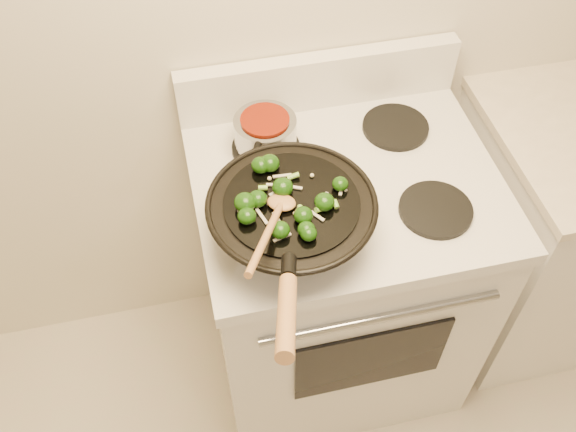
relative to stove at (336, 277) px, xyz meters
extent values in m
cube|color=white|center=(0.00, 0.00, -0.03)|extent=(0.76, 0.64, 0.88)
cube|color=white|center=(0.00, 0.00, 0.43)|extent=(0.78, 0.66, 0.04)
cube|color=white|center=(0.00, 0.30, 0.53)|extent=(0.78, 0.05, 0.16)
cylinder|color=#94969C|center=(0.00, -0.33, 0.31)|extent=(0.60, 0.02, 0.02)
cube|color=black|center=(0.00, -0.33, 0.08)|extent=(0.42, 0.01, 0.28)
cylinder|color=black|center=(-0.18, -0.15, 0.46)|extent=(0.18, 0.18, 0.01)
cylinder|color=black|center=(0.18, -0.15, 0.46)|extent=(0.18, 0.18, 0.01)
cylinder|color=black|center=(-0.18, 0.15, 0.46)|extent=(0.18, 0.18, 0.01)
cylinder|color=black|center=(0.18, 0.15, 0.46)|extent=(0.18, 0.18, 0.01)
torus|color=black|center=(-0.18, -0.15, 0.57)|extent=(0.39, 0.39, 0.01)
cylinder|color=black|center=(-0.18, -0.15, 0.58)|extent=(0.30, 0.30, 0.01)
cylinder|color=black|center=(-0.23, -0.36, 0.64)|extent=(0.05, 0.07, 0.05)
cylinder|color=#9F6D3F|center=(-0.27, -0.49, 0.68)|extent=(0.08, 0.20, 0.09)
ellipsoid|color=#123608|center=(-0.29, -0.18, 0.60)|extent=(0.04, 0.04, 0.03)
cylinder|color=#467329|center=(-0.27, -0.18, 0.58)|extent=(0.01, 0.02, 0.01)
ellipsoid|color=#123608|center=(-0.25, -0.14, 0.60)|extent=(0.04, 0.04, 0.04)
ellipsoid|color=#123608|center=(-0.28, -0.15, 0.60)|extent=(0.05, 0.05, 0.04)
ellipsoid|color=#123608|center=(-0.19, -0.12, 0.60)|extent=(0.05, 0.05, 0.04)
cylinder|color=#467329|center=(-0.18, -0.12, 0.58)|extent=(0.02, 0.02, 0.01)
ellipsoid|color=#123608|center=(-0.11, -0.18, 0.60)|extent=(0.04, 0.04, 0.04)
ellipsoid|color=#123608|center=(-0.22, -0.24, 0.60)|extent=(0.04, 0.04, 0.04)
ellipsoid|color=#123608|center=(-0.23, -0.04, 0.60)|extent=(0.04, 0.04, 0.04)
cylinder|color=#467329|center=(-0.21, -0.04, 0.58)|extent=(0.01, 0.02, 0.01)
ellipsoid|color=#123608|center=(-0.17, -0.25, 0.59)|extent=(0.04, 0.04, 0.03)
ellipsoid|color=#123608|center=(-0.07, -0.14, 0.59)|extent=(0.04, 0.04, 0.03)
ellipsoid|color=#123608|center=(-0.21, -0.04, 0.60)|extent=(0.05, 0.05, 0.04)
cylinder|color=#467329|center=(-0.19, -0.04, 0.58)|extent=(0.02, 0.02, 0.01)
ellipsoid|color=#123608|center=(-0.17, -0.21, 0.60)|extent=(0.04, 0.04, 0.04)
ellipsoid|color=#123608|center=(-0.17, -0.26, 0.59)|extent=(0.04, 0.04, 0.03)
cube|color=beige|center=(-0.20, -0.12, 0.58)|extent=(0.05, 0.02, 0.00)
cube|color=beige|center=(-0.21, -0.14, 0.58)|extent=(0.02, 0.05, 0.00)
cube|color=beige|center=(-0.06, -0.14, 0.58)|extent=(0.03, 0.05, 0.00)
cube|color=beige|center=(-0.22, -0.25, 0.58)|extent=(0.04, 0.02, 0.00)
cube|color=beige|center=(-0.18, -0.07, 0.58)|extent=(0.04, 0.01, 0.00)
cube|color=beige|center=(-0.20, -0.10, 0.58)|extent=(0.04, 0.02, 0.00)
cube|color=beige|center=(-0.22, -0.20, 0.58)|extent=(0.02, 0.04, 0.00)
cube|color=beige|center=(-0.17, -0.11, 0.58)|extent=(0.05, 0.03, 0.00)
cube|color=beige|center=(-0.14, -0.20, 0.58)|extent=(0.03, 0.04, 0.00)
cube|color=beige|center=(-0.06, -0.13, 0.58)|extent=(0.02, 0.04, 0.00)
cube|color=beige|center=(-0.25, -0.18, 0.58)|extent=(0.02, 0.05, 0.00)
cube|color=beige|center=(-0.11, -0.17, 0.58)|extent=(0.04, 0.04, 0.00)
cube|color=beige|center=(-0.30, -0.17, 0.58)|extent=(0.01, 0.04, 0.00)
cylinder|color=#70AC37|center=(-0.09, -0.19, 0.59)|extent=(0.03, 0.02, 0.02)
cylinder|color=#70AC37|center=(-0.29, -0.14, 0.59)|extent=(0.03, 0.03, 0.02)
cylinder|color=#70AC37|center=(-0.23, -0.11, 0.59)|extent=(0.01, 0.02, 0.02)
cylinder|color=#70AC37|center=(-0.16, -0.09, 0.59)|extent=(0.02, 0.02, 0.01)
cylinder|color=#70AC37|center=(-0.17, -0.18, 0.59)|extent=(0.02, 0.03, 0.02)
cylinder|color=#70AC37|center=(-0.13, -0.19, 0.59)|extent=(0.03, 0.03, 0.02)
sphere|color=beige|center=(-0.18, -0.19, 0.58)|extent=(0.01, 0.01, 0.01)
sphere|color=beige|center=(-0.17, -0.23, 0.58)|extent=(0.01, 0.01, 0.01)
sphere|color=beige|center=(-0.12, -0.09, 0.58)|extent=(0.01, 0.01, 0.01)
sphere|color=beige|center=(-0.21, -0.08, 0.58)|extent=(0.01, 0.01, 0.01)
ellipsoid|color=#9F6D3F|center=(-0.20, -0.16, 0.59)|extent=(0.08, 0.07, 0.02)
cylinder|color=#9F6D3F|center=(-0.26, -0.28, 0.63)|extent=(0.13, 0.24, 0.10)
cylinder|color=#94969C|center=(-0.18, 0.15, 0.51)|extent=(0.16, 0.16, 0.09)
cylinder|color=#641304|center=(-0.18, 0.15, 0.56)|extent=(0.13, 0.13, 0.01)
cylinder|color=black|center=(-0.23, 0.03, 0.55)|extent=(0.05, 0.10, 0.02)
camera|label=1|loc=(-0.39, -1.04, 1.65)|focal=40.00mm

